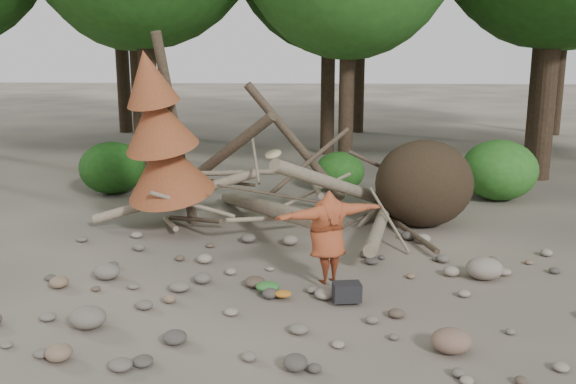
{
  "coord_description": "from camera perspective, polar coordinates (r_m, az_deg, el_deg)",
  "views": [
    {
      "loc": [
        0.26,
        -9.96,
        4.03
      ],
      "look_at": [
        -0.33,
        1.5,
        1.4
      ],
      "focal_mm": 40.0,
      "sensor_mm": 36.0,
      "label": 1
    }
  ],
  "objects": [
    {
      "name": "frisbee_thrower",
      "position": [
        10.82,
        3.54,
        -4.0
      ],
      "size": [
        2.03,
        1.38,
        2.37
      ],
      "color": "#964022",
      "rests_on": "ground"
    },
    {
      "name": "cloth_green",
      "position": [
        10.77,
        -1.82,
        -8.65
      ],
      "size": [
        0.4,
        0.33,
        0.15
      ],
      "primitive_type": "ellipsoid",
      "color": "#2D6D2B",
      "rests_on": "ground"
    },
    {
      "name": "bush_left",
      "position": [
        18.4,
        -15.36,
        2.09
      ],
      "size": [
        1.8,
        1.8,
        1.44
      ],
      "primitive_type": "ellipsoid",
      "color": "#1B4C14",
      "rests_on": "ground"
    },
    {
      "name": "boulder_front_left",
      "position": [
        9.95,
        -17.38,
        -10.59
      ],
      "size": [
        0.54,
        0.49,
        0.32
      ],
      "primitive_type": "ellipsoid",
      "color": "#696158",
      "rests_on": "ground"
    },
    {
      "name": "cloth_orange",
      "position": [
        10.53,
        -0.45,
        -9.29
      ],
      "size": [
        0.28,
        0.23,
        0.1
      ],
      "primitive_type": "ellipsoid",
      "color": "#AA661D",
      "rests_on": "ground"
    },
    {
      "name": "deadfall_pile",
      "position": [
        14.63,
        9.78,
        0.58
      ],
      "size": [
        8.55,
        5.24,
        3.3
      ],
      "color": "#332619",
      "rests_on": "ground"
    },
    {
      "name": "boulder_front_right",
      "position": [
        9.09,
        14.33,
        -12.69
      ],
      "size": [
        0.55,
        0.5,
        0.33
      ],
      "primitive_type": "ellipsoid",
      "color": "#795C4C",
      "rests_on": "ground"
    },
    {
      "name": "bush_mid",
      "position": [
        18.1,
        4.6,
        1.83
      ],
      "size": [
        1.4,
        1.4,
        1.12
      ],
      "primitive_type": "ellipsoid",
      "color": "#25601B",
      "rests_on": "ground"
    },
    {
      "name": "backpack",
      "position": [
        10.38,
        5.25,
        -9.13
      ],
      "size": [
        0.48,
        0.36,
        0.29
      ],
      "primitive_type": "cube",
      "rotation": [
        0.0,
        0.0,
        0.16
      ],
      "color": "black",
      "rests_on": "ground"
    },
    {
      "name": "bush_right",
      "position": [
        17.9,
        18.25,
        1.87
      ],
      "size": [
        2.0,
        2.0,
        1.6
      ],
      "primitive_type": "ellipsoid",
      "color": "#2F7223",
      "rests_on": "ground"
    },
    {
      "name": "boulder_mid_right",
      "position": [
        11.89,
        17.06,
        -6.51
      ],
      "size": [
        0.65,
        0.58,
        0.39
      ],
      "primitive_type": "ellipsoid",
      "color": "gray",
      "rests_on": "ground"
    },
    {
      "name": "ground",
      "position": [
        10.75,
        1.35,
        -9.12
      ],
      "size": [
        120.0,
        120.0,
        0.0
      ],
      "primitive_type": "plane",
      "color": "#514C44",
      "rests_on": "ground"
    },
    {
      "name": "boulder_mid_left",
      "position": [
        11.82,
        -15.81,
        -6.82
      ],
      "size": [
        0.46,
        0.42,
        0.28
      ],
      "primitive_type": "ellipsoid",
      "color": "#696259",
      "rests_on": "ground"
    },
    {
      "name": "dead_conifer",
      "position": [
        13.88,
        -11.2,
        4.73
      ],
      "size": [
        2.06,
        2.16,
        4.35
      ],
      "color": "#4C3F30",
      "rests_on": "ground"
    }
  ]
}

